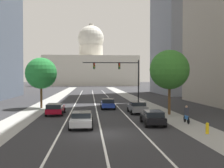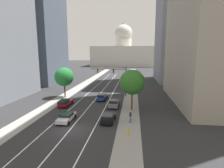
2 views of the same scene
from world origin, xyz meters
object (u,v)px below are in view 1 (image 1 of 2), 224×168
(street_tree_near_right, at_px, (169,70))
(car_black, at_px, (153,117))
(cyclist, at_px, (187,114))
(car_crimson, at_px, (55,109))
(car_silver, at_px, (81,119))
(car_blue, at_px, (108,103))
(car_gray, at_px, (137,107))
(street_tree_mid_left, at_px, (41,73))
(capitol_building, at_px, (91,66))
(fire_hydrant, at_px, (207,128))
(traffic_signal_mast, at_px, (121,72))

(street_tree_near_right, bearing_deg, car_black, -118.42)
(car_black, distance_m, cyclist, 3.56)
(car_crimson, bearing_deg, street_tree_near_right, -93.75)
(street_tree_near_right, bearing_deg, car_crimson, 176.48)
(car_black, xyz_separation_m, car_silver, (-6.65, -0.51, -0.01))
(car_blue, distance_m, street_tree_near_right, 10.63)
(car_gray, bearing_deg, street_tree_mid_left, 61.21)
(car_black, height_order, car_gray, car_gray)
(capitol_building, relative_size, fire_hydrant, 55.61)
(fire_hydrant, height_order, street_tree_near_right, street_tree_near_right)
(car_crimson, height_order, car_blue, car_blue)
(capitol_building, relative_size, car_black, 11.63)
(car_blue, height_order, fire_hydrant, car_blue)
(car_blue, xyz_separation_m, street_tree_mid_left, (-9.61, 1.67, 4.32))
(capitol_building, relative_size, cyclist, 29.42)
(capitol_building, xyz_separation_m, cyclist, (8.49, -124.65, -9.81))
(car_gray, distance_m, car_blue, 6.17)
(street_tree_mid_left, bearing_deg, traffic_signal_mast, 13.47)
(capitol_building, bearing_deg, fire_hydrant, -86.33)
(traffic_signal_mast, bearing_deg, car_silver, -107.62)
(fire_hydrant, xyz_separation_m, cyclist, (0.18, 4.95, 0.39))
(capitol_building, distance_m, car_silver, 126.20)
(car_black, height_order, car_crimson, car_crimson)
(car_crimson, distance_m, street_tree_mid_left, 9.04)
(capitol_building, xyz_separation_m, car_black, (4.99, -125.29, -9.94))
(car_silver, xyz_separation_m, street_tree_mid_left, (-6.29, 15.47, 4.35))
(capitol_building, height_order, car_blue, capitol_building)
(car_gray, distance_m, street_tree_mid_left, 15.27)
(car_silver, xyz_separation_m, street_tree_near_right, (10.30, 7.26, 4.67))
(car_blue, relative_size, fire_hydrant, 4.87)
(car_crimson, height_order, traffic_signal_mast, traffic_signal_mast)
(car_silver, distance_m, cyclist, 10.22)
(cyclist, distance_m, street_tree_mid_left, 22.21)
(fire_hydrant, bearing_deg, traffic_signal_mast, 100.59)
(car_blue, bearing_deg, car_black, -164.86)
(cyclist, bearing_deg, car_blue, 30.30)
(capitol_building, relative_size, street_tree_mid_left, 6.87)
(car_crimson, bearing_deg, car_black, -127.48)
(capitol_building, relative_size, traffic_signal_mast, 5.59)
(car_crimson, xyz_separation_m, car_gray, (9.99, 0.50, 0.03))
(traffic_signal_mast, relative_size, cyclist, 5.26)
(fire_hydrant, distance_m, street_tree_near_right, 12.11)
(car_black, height_order, street_tree_near_right, street_tree_near_right)
(car_blue, bearing_deg, fire_hydrant, -158.20)
(car_silver, xyz_separation_m, car_blue, (3.33, 13.80, 0.03))
(capitol_building, xyz_separation_m, car_blue, (1.66, -112.00, -9.92))
(capitol_building, bearing_deg, cyclist, -86.10)
(cyclist, bearing_deg, traffic_signal_mast, 16.01)
(capitol_building, distance_m, car_crimson, 118.22)
(car_crimson, distance_m, street_tree_near_right, 14.43)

